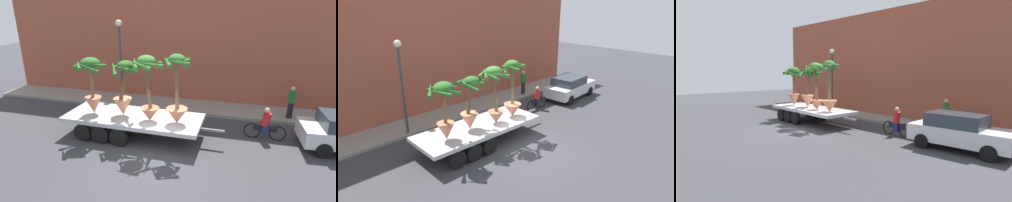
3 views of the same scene
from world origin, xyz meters
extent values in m
plane|color=#38383D|center=(0.00, 0.00, 0.00)|extent=(60.00, 60.00, 0.00)
cube|color=gray|center=(0.00, 6.10, 0.07)|extent=(24.00, 2.20, 0.15)
cube|color=#9E4C38|center=(0.00, 7.80, 3.83)|extent=(24.00, 1.20, 7.66)
cube|color=#B7BABF|center=(-1.48, 1.92, 0.89)|extent=(6.31, 2.49, 0.18)
cylinder|color=black|center=(-3.47, 3.06, 0.40)|extent=(0.80, 0.24, 0.80)
cylinder|color=black|center=(-3.51, 0.86, 0.40)|extent=(0.80, 0.24, 0.80)
cylinder|color=black|center=(-2.59, 3.04, 0.40)|extent=(0.80, 0.24, 0.80)
cylinder|color=black|center=(-2.63, 0.84, 0.40)|extent=(0.80, 0.24, 0.80)
cylinder|color=black|center=(-1.71, 3.02, 0.40)|extent=(0.80, 0.24, 0.80)
cylinder|color=black|center=(-1.76, 0.82, 0.40)|extent=(0.80, 0.24, 0.80)
cube|color=slate|center=(2.15, 1.84, 0.74)|extent=(1.00, 0.12, 0.10)
cone|color=tan|center=(-1.98, 1.93, 1.38)|extent=(0.84, 0.84, 0.80)
cylinder|color=brown|center=(-1.87, 1.93, 2.53)|extent=(0.55, 0.19, 1.52)
ellipsoid|color=#2D6B28|center=(-1.76, 1.93, 3.29)|extent=(0.71, 0.71, 0.45)
cone|color=#2D6B28|center=(-1.28, 1.94, 3.26)|extent=(0.21, 0.98, 0.36)
cone|color=#2D6B28|center=(-1.41, 2.27, 3.20)|extent=(0.81, 0.84, 0.60)
cone|color=#2D6B28|center=(-1.80, 2.42, 3.26)|extent=(1.00, 0.28, 0.36)
cone|color=#2D6B28|center=(-2.10, 2.09, 3.25)|extent=(0.50, 0.78, 0.34)
cone|color=#2D6B28|center=(-2.19, 1.67, 3.21)|extent=(0.70, 0.95, 0.60)
cone|color=#2D6B28|center=(-1.79, 1.57, 3.25)|extent=(0.77, 0.25, 0.34)
cone|color=#2D6B28|center=(-1.54, 1.63, 3.21)|extent=(0.74, 0.62, 0.50)
cone|color=#C17251|center=(0.61, 1.67, 1.32)|extent=(0.91, 0.91, 0.68)
cylinder|color=brown|center=(0.60, 1.67, 2.70)|extent=(0.22, 0.17, 2.10)
ellipsoid|color=#387A33|center=(0.58, 1.67, 3.75)|extent=(0.67, 0.67, 0.42)
cone|color=#387A33|center=(0.96, 1.64, 3.72)|extent=(0.25, 0.78, 0.33)
cone|color=#387A33|center=(0.77, 2.04, 3.68)|extent=(0.85, 0.56, 0.49)
cone|color=#387A33|center=(0.33, 1.88, 3.71)|extent=(0.61, 0.66, 0.34)
cone|color=#387A33|center=(0.23, 1.44, 3.69)|extent=(0.64, 0.82, 0.46)
cone|color=#387A33|center=(0.74, 1.26, 3.71)|extent=(0.91, 0.50, 0.39)
cone|color=#B26647|center=(-0.59, 1.62, 1.28)|extent=(0.82, 0.82, 0.61)
cylinder|color=brown|center=(-0.64, 1.62, 2.60)|extent=(0.34, 0.16, 2.04)
ellipsoid|color=#428438|center=(-0.69, 1.62, 3.62)|extent=(0.77, 0.77, 0.48)
cone|color=#428438|center=(-0.19, 1.70, 3.56)|extent=(0.35, 1.05, 0.47)
cone|color=#428438|center=(-0.44, 1.97, 3.53)|extent=(0.81, 0.67, 0.54)
cone|color=#428438|center=(-0.86, 2.11, 3.55)|extent=(1.04, 0.53, 0.53)
cone|color=#428438|center=(-1.04, 1.82, 3.54)|extent=(0.57, 0.81, 0.49)
cone|color=#428438|center=(-1.11, 1.42, 3.53)|extent=(0.58, 0.92, 0.56)
cone|color=#428438|center=(-0.81, 1.12, 3.56)|extent=(1.07, 0.42, 0.49)
cone|color=#428438|center=(-0.37, 1.23, 3.56)|extent=(0.92, 0.82, 0.45)
cone|color=#C17251|center=(-3.39, 1.78, 1.37)|extent=(0.77, 0.77, 0.78)
cylinder|color=brown|center=(-3.38, 1.78, 2.55)|extent=(0.19, 0.16, 1.58)
ellipsoid|color=#2D6B28|center=(-3.37, 1.78, 3.34)|extent=(0.86, 0.86, 0.54)
cone|color=#2D6B28|center=(-2.92, 1.74, 3.28)|extent=(0.27, 0.94, 0.44)
cone|color=#2D6B28|center=(-3.31, 2.27, 3.29)|extent=(1.03, 0.33, 0.42)
cone|color=#2D6B28|center=(-3.82, 2.08, 3.28)|extent=(0.78, 1.02, 0.50)
cone|color=#2D6B28|center=(-3.77, 1.48, 3.29)|extent=(0.77, 0.93, 0.40)
cone|color=#2D6B28|center=(-3.25, 1.32, 3.25)|extent=(0.96, 0.43, 0.59)
torus|color=black|center=(4.90, 3.09, 0.34)|extent=(0.74, 0.08, 0.74)
torus|color=black|center=(3.81, 3.12, 0.34)|extent=(0.74, 0.08, 0.74)
cube|color=black|center=(4.36, 3.11, 0.52)|extent=(1.04, 0.09, 0.28)
cylinder|color=red|center=(4.36, 3.11, 0.97)|extent=(0.45, 0.35, 0.65)
sphere|color=tan|center=(4.36, 3.11, 1.39)|extent=(0.24, 0.24, 0.24)
cube|color=navy|center=(4.36, 3.11, 0.44)|extent=(0.29, 0.25, 0.44)
cylinder|color=black|center=(6.43, 3.73, 0.32)|extent=(0.65, 0.24, 0.64)
cylinder|color=black|center=(6.55, 2.03, 0.32)|extent=(0.65, 0.24, 0.64)
cylinder|color=black|center=(5.73, 5.61, 0.57)|extent=(0.28, 0.28, 0.85)
cylinder|color=#1E702D|center=(5.73, 5.61, 1.31)|extent=(0.36, 0.36, 0.62)
sphere|color=tan|center=(5.73, 5.61, 1.74)|extent=(0.24, 0.24, 0.24)
cylinder|color=#383D42|center=(-3.52, 5.30, 2.40)|extent=(0.14, 0.14, 4.50)
sphere|color=#EAEACC|center=(-3.52, 5.30, 4.80)|extent=(0.36, 0.36, 0.36)
camera|label=1|loc=(3.06, -8.87, 5.91)|focal=29.46mm
camera|label=2|loc=(-9.78, -8.53, 6.94)|focal=31.97mm
camera|label=3|loc=(13.23, -8.66, 3.45)|focal=30.21mm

